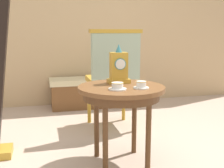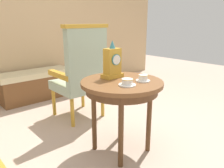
{
  "view_description": "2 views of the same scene",
  "coord_description": "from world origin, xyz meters",
  "px_view_note": "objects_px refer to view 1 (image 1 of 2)",
  "views": [
    {
      "loc": [
        -0.55,
        -2.13,
        1.11
      ],
      "look_at": [
        -0.01,
        0.01,
        0.7
      ],
      "focal_mm": 45.02,
      "sensor_mm": 36.0,
      "label": 1
    },
    {
      "loc": [
        -1.22,
        -1.28,
        1.17
      ],
      "look_at": [
        0.05,
        0.14,
        0.63
      ],
      "focal_mm": 35.61,
      "sensor_mm": 36.0,
      "label": 2
    }
  ],
  "objects_px": {
    "teacup_left": "(117,86)",
    "side_table": "(121,95)",
    "window_bench": "(87,92)",
    "mantel_clock": "(119,68)",
    "armchair": "(113,79)",
    "teacup_right": "(141,85)"
  },
  "relations": [
    {
      "from": "teacup_left",
      "to": "armchair",
      "type": "relative_size",
      "value": 0.12
    },
    {
      "from": "teacup_left",
      "to": "teacup_right",
      "type": "relative_size",
      "value": 1.14
    },
    {
      "from": "teacup_right",
      "to": "window_bench",
      "type": "bearing_deg",
      "value": 93.13
    },
    {
      "from": "window_bench",
      "to": "side_table",
      "type": "bearing_deg",
      "value": -90.37
    },
    {
      "from": "side_table",
      "to": "window_bench",
      "type": "relative_size",
      "value": 0.66
    },
    {
      "from": "teacup_right",
      "to": "armchair",
      "type": "distance_m",
      "value": 0.97
    },
    {
      "from": "mantel_clock",
      "to": "armchair",
      "type": "height_order",
      "value": "armchair"
    },
    {
      "from": "teacup_left",
      "to": "side_table",
      "type": "bearing_deg",
      "value": 62.47
    },
    {
      "from": "teacup_left",
      "to": "window_bench",
      "type": "bearing_deg",
      "value": 87.71
    },
    {
      "from": "side_table",
      "to": "mantel_clock",
      "type": "distance_m",
      "value": 0.26
    },
    {
      "from": "teacup_left",
      "to": "armchair",
      "type": "distance_m",
      "value": 0.99
    },
    {
      "from": "mantel_clock",
      "to": "window_bench",
      "type": "height_order",
      "value": "mantel_clock"
    },
    {
      "from": "mantel_clock",
      "to": "armchair",
      "type": "bearing_deg",
      "value": 79.6
    },
    {
      "from": "mantel_clock",
      "to": "armchair",
      "type": "relative_size",
      "value": 0.29
    },
    {
      "from": "side_table",
      "to": "armchair",
      "type": "distance_m",
      "value": 0.84
    },
    {
      "from": "teacup_left",
      "to": "mantel_clock",
      "type": "relative_size",
      "value": 0.42
    },
    {
      "from": "teacup_left",
      "to": "teacup_right",
      "type": "bearing_deg",
      "value": 0.04
    },
    {
      "from": "side_table",
      "to": "teacup_right",
      "type": "distance_m",
      "value": 0.21
    },
    {
      "from": "side_table",
      "to": "teacup_left",
      "type": "relative_size",
      "value": 5.06
    },
    {
      "from": "side_table",
      "to": "window_bench",
      "type": "distance_m",
      "value": 1.94
    },
    {
      "from": "side_table",
      "to": "mantel_clock",
      "type": "xyz_separation_m",
      "value": [
        0.02,
        0.14,
        0.21
      ]
    },
    {
      "from": "mantel_clock",
      "to": "side_table",
      "type": "bearing_deg",
      "value": -96.49
    }
  ]
}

